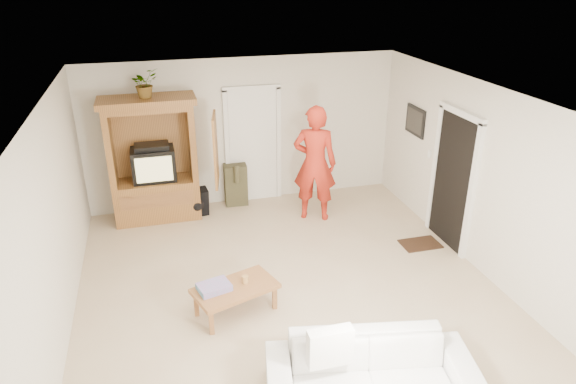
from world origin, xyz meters
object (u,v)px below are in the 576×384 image
(armoire, at_px, (156,168))
(coffee_table, at_px, (235,290))
(man, at_px, (315,164))
(sofa, at_px, (370,372))

(armoire, relative_size, coffee_table, 1.85)
(man, distance_m, sofa, 4.10)
(sofa, height_order, coffee_table, sofa)
(armoire, relative_size, sofa, 1.02)
(man, bearing_deg, sofa, 104.12)
(sofa, bearing_deg, armoire, 122.55)
(armoire, relative_size, man, 1.06)
(man, xyz_separation_m, coffee_table, (-1.76, -2.27, -0.66))
(sofa, bearing_deg, coffee_table, 132.80)
(armoire, bearing_deg, man, -15.51)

